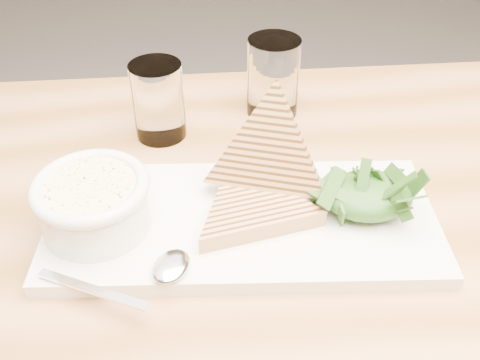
{
  "coord_description": "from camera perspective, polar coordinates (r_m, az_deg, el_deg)",
  "views": [
    {
      "loc": [
        -0.25,
        -0.35,
        1.13
      ],
      "look_at": [
        -0.19,
        0.09,
        0.78
      ],
      "focal_mm": 40.0,
      "sensor_mm": 36.0,
      "label": 1
    }
  ],
  "objects": [
    {
      "name": "table_top",
      "position": [
        0.55,
        0.38,
        -11.95
      ],
      "size": [
        1.32,
        0.91,
        0.04
      ],
      "primitive_type": "cube",
      "rotation": [
        0.0,
        0.0,
        -0.04
      ],
      "color": "#AD7547",
      "rests_on": "ground"
    },
    {
      "name": "platter",
      "position": [
        0.58,
        0.26,
        -4.44
      ],
      "size": [
        0.43,
        0.23,
        0.02
      ],
      "primitive_type": "cube",
      "rotation": [
        0.0,
        0.0,
        -0.11
      ],
      "color": "white",
      "rests_on": "table_top"
    },
    {
      "name": "soup_bowl",
      "position": [
        0.56,
        -15.19,
        -2.96
      ],
      "size": [
        0.11,
        0.11,
        0.04
      ],
      "primitive_type": "cylinder",
      "color": "white",
      "rests_on": "platter"
    },
    {
      "name": "soup",
      "position": [
        0.55,
        -15.66,
        -0.86
      ],
      "size": [
        0.09,
        0.09,
        0.01
      ],
      "primitive_type": "cylinder",
      "color": "#FCD99D",
      "rests_on": "soup_bowl"
    },
    {
      "name": "bowl_rim",
      "position": [
        0.55,
        -15.69,
        -0.7
      ],
      "size": [
        0.12,
        0.12,
        0.01
      ],
      "primitive_type": "torus",
      "color": "white",
      "rests_on": "soup_bowl"
    },
    {
      "name": "sandwich_flat",
      "position": [
        0.56,
        1.28,
        -3.0
      ],
      "size": [
        0.18,
        0.18,
        0.02
      ],
      "primitive_type": null,
      "rotation": [
        0.0,
        0.0,
        0.18
      ],
      "color": "#B68048",
      "rests_on": "platter"
    },
    {
      "name": "sandwich_lean",
      "position": [
        0.57,
        3.06,
        2.8
      ],
      "size": [
        0.2,
        0.19,
        0.18
      ],
      "primitive_type": null,
      "rotation": [
        1.14,
        0.0,
        -0.36
      ],
      "color": "#B68048",
      "rests_on": "sandwich_flat"
    },
    {
      "name": "salad_base",
      "position": [
        0.58,
        13.5,
        -1.6
      ],
      "size": [
        0.1,
        0.08,
        0.04
      ],
      "primitive_type": "ellipsoid",
      "color": "#1A3612",
      "rests_on": "platter"
    },
    {
      "name": "arugula_pile",
      "position": [
        0.58,
        13.62,
        -0.96
      ],
      "size": [
        0.11,
        0.1,
        0.05
      ],
      "primitive_type": null,
      "color": "#2E5E19",
      "rests_on": "platter"
    },
    {
      "name": "spoon_bowl",
      "position": [
        0.52,
        -7.38,
        -9.1
      ],
      "size": [
        0.05,
        0.06,
        0.01
      ],
      "primitive_type": "ellipsoid",
      "rotation": [
        0.0,
        0.0,
        -0.5
      ],
      "color": "silver",
      "rests_on": "platter"
    },
    {
      "name": "spoon_handle",
      "position": [
        0.51,
        -15.49,
        -11.17
      ],
      "size": [
        0.1,
        0.06,
        0.0
      ],
      "primitive_type": "cube",
      "rotation": [
        0.0,
        0.0,
        -0.5
      ],
      "color": "silver",
      "rests_on": "platter"
    },
    {
      "name": "glass_near",
      "position": [
        0.7,
        -8.71,
        8.33
      ],
      "size": [
        0.07,
        0.07,
        0.1
      ],
      "primitive_type": "cylinder",
      "color": "white",
      "rests_on": "table_top"
    },
    {
      "name": "glass_far",
      "position": [
        0.74,
        3.54,
        10.87
      ],
      "size": [
        0.07,
        0.07,
        0.11
      ],
      "primitive_type": "cylinder",
      "color": "white",
      "rests_on": "table_top"
    }
  ]
}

